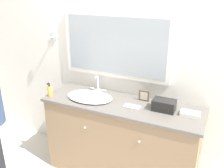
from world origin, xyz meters
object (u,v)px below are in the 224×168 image
(sink_basin, at_px, (90,96))
(picture_frame, at_px, (144,96))
(soap_bottle, at_px, (50,91))
(appliance_box, at_px, (164,105))

(sink_basin, distance_m, picture_frame, 0.59)
(soap_bottle, distance_m, picture_frame, 1.04)
(soap_bottle, xyz_separation_m, picture_frame, (0.99, 0.32, -0.00))
(soap_bottle, relative_size, picture_frame, 1.34)
(sink_basin, height_order, picture_frame, sink_basin)
(sink_basin, distance_m, soap_bottle, 0.46)
(picture_frame, bearing_deg, appliance_box, -26.68)
(picture_frame, bearing_deg, soap_bottle, -161.99)
(appliance_box, height_order, picture_frame, picture_frame)
(soap_bottle, relative_size, appliance_box, 0.72)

